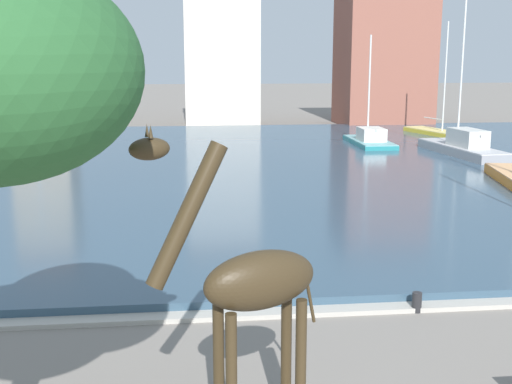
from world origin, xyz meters
name	(u,v)px	position (x,y,z in m)	size (l,w,h in m)	color
harbor_water	(240,166)	(0.00, 29.54, 0.16)	(90.33, 41.86, 0.32)	#334C60
quay_edge_coping	(315,311)	(0.00, 8.36, 0.06)	(90.33, 0.50, 0.12)	#ADA89E
giraffe_statue	(251,288)	(-2.13, 3.02, 2.70)	(2.93, 1.55, 5.28)	#382B19
sailboat_teal	(368,141)	(9.49, 37.15, 0.50)	(2.31, 7.21, 7.66)	teal
sailboat_yellow	(443,135)	(16.51, 41.00, 0.38)	(3.59, 7.97, 8.77)	gold
sailboat_red	(37,135)	(-14.31, 44.74, 0.37)	(2.75, 6.93, 8.61)	red
sailboat_grey	(457,148)	(13.77, 32.10, 0.64)	(2.84, 9.13, 9.70)	#939399
mooring_bollard	(417,302)	(2.52, 8.21, 0.25)	(0.24, 0.24, 0.50)	#232326
townhouse_end_terrace	(40,54)	(-15.90, 55.20, 6.49)	(5.23, 5.90, 12.95)	tan
townhouse_tall_gabled	(221,55)	(0.40, 54.25, 6.35)	(6.83, 5.50, 12.66)	beige
townhouse_narrow_midrow	(383,56)	(15.24, 52.83, 6.25)	(8.03, 7.32, 12.46)	#8E5142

